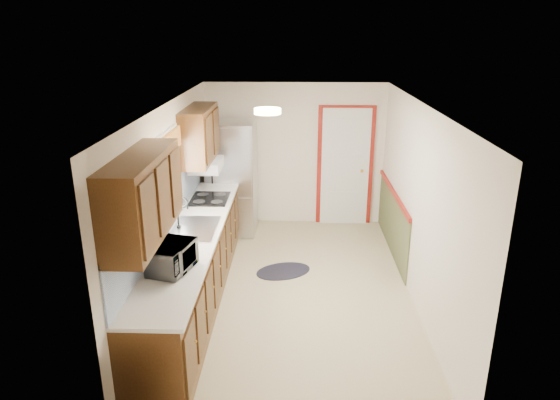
{
  "coord_description": "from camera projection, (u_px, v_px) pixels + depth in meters",
  "views": [
    {
      "loc": [
        0.02,
        -5.71,
        3.23
      ],
      "look_at": [
        -0.18,
        0.3,
        1.15
      ],
      "focal_mm": 32.0,
      "sensor_mm": 36.0,
      "label": 1
    }
  ],
  "objects": [
    {
      "name": "kitchen_run",
      "position": [
        190.0,
        242.0,
        5.95
      ],
      "size": [
        0.63,
        4.0,
        2.2
      ],
      "color": "#3E220E",
      "rests_on": "ground"
    },
    {
      "name": "refrigerator",
      "position": [
        232.0,
        178.0,
        8.12
      ],
      "size": [
        0.78,
        0.78,
        1.84
      ],
      "rotation": [
        0.0,
        0.0,
        -0.02
      ],
      "color": "#B7B7BC",
      "rests_on": "ground"
    },
    {
      "name": "cooktop",
      "position": [
        210.0,
        199.0,
        7.02
      ],
      "size": [
        0.52,
        0.62,
        0.02
      ],
      "primitive_type": "cube",
      "color": "black",
      "rests_on": "kitchen_run"
    },
    {
      "name": "room_shell",
      "position": [
        294.0,
        204.0,
        6.06
      ],
      "size": [
        3.2,
        5.2,
        2.52
      ],
      "color": "tan",
      "rests_on": "ground"
    },
    {
      "name": "rug",
      "position": [
        283.0,
        271.0,
        6.98
      ],
      "size": [
        0.91,
        0.77,
        0.01
      ],
      "primitive_type": "ellipsoid",
      "rotation": [
        0.0,
        0.0,
        0.4
      ],
      "color": "black",
      "rests_on": "ground"
    },
    {
      "name": "microwave",
      "position": [
        172.0,
        255.0,
        4.92
      ],
      "size": [
        0.4,
        0.56,
        0.34
      ],
      "primitive_type": "imported",
      "rotation": [
        0.0,
        0.0,
        1.32
      ],
      "color": "white",
      "rests_on": "kitchen_run"
    },
    {
      "name": "ceiling_fixture",
      "position": [
        268.0,
        111.0,
        5.5
      ],
      "size": [
        0.3,
        0.3,
        0.06
      ],
      "primitive_type": "cylinder",
      "color": "#FFD88C",
      "rests_on": "room_shell"
    },
    {
      "name": "back_wall_trim",
      "position": [
        355.0,
        178.0,
        8.21
      ],
      "size": [
        1.12,
        2.3,
        2.08
      ],
      "color": "maroon",
      "rests_on": "ground"
    }
  ]
}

